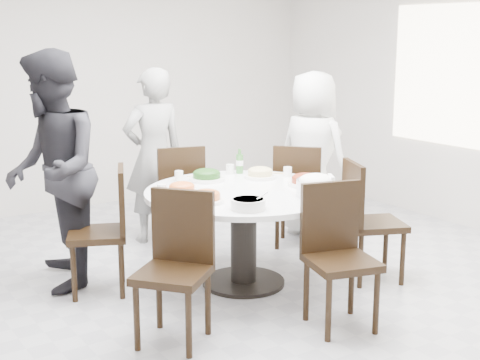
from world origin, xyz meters
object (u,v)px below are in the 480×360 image
soup_bowl (248,204)px  chair_ne (299,195)px  diner_right (312,155)px  diner_middle (154,156)px  diner_left (52,171)px  rice_bowl (316,188)px  chair_se (375,221)px  chair_n (177,196)px  chair_sw (172,271)px  chair_nw (97,231)px  beverage_bottle (240,161)px  chair_s (342,259)px  dining_table (244,238)px

soup_bowl → chair_ne: bearing=39.0°
diner_right → diner_middle: size_ratio=0.97×
diner_left → rice_bowl: (1.54, -1.22, -0.09)m
diner_right → diner_middle: diner_middle is taller
chair_ne → diner_middle: size_ratio=0.59×
chair_ne → chair_se: (-0.05, -1.01, 0.00)m
chair_n → diner_middle: 0.45m
chair_n → diner_middle: (-0.08, 0.30, 0.33)m
chair_sw → chair_se: 1.85m
chair_nw → chair_sw: size_ratio=1.00×
chair_ne → diner_right: (0.31, 0.19, 0.31)m
soup_bowl → beverage_bottle: (0.61, 1.02, 0.07)m
chair_sw → chair_s: (1.03, -0.41, 0.00)m
chair_n → beverage_bottle: size_ratio=4.54×
chair_ne → chair_nw: 1.97m
beverage_bottle → chair_n: bearing=116.9°
chair_nw → rice_bowl: 1.65m
diner_left → beverage_bottle: bearing=98.4°
diner_right → chair_s: bearing=130.4°
chair_ne → soup_bowl: (-1.26, -1.02, 0.31)m
beverage_bottle → chair_nw: bearing=-177.1°
chair_sw → rice_bowl: bearing=56.6°
dining_table → rice_bowl: bearing=-54.2°
chair_nw → rice_bowl: chair_nw is taller
chair_nw → chair_s: 1.83m
chair_se → rice_bowl: (-0.59, 0.02, 0.34)m
diner_left → chair_s: bearing=53.3°
chair_se → diner_left: (-2.13, 1.24, 0.43)m
chair_s → diner_left: 2.24m
chair_ne → chair_s: (-0.87, -1.54, 0.00)m
chair_sw → soup_bowl: 0.72m
chair_n → soup_bowl: size_ratio=4.00×
chair_ne → beverage_bottle: beverage_bottle is taller
dining_table → chair_s: chair_s is taller
chair_n → soup_bowl: chair_n is taller
chair_nw → rice_bowl: bearing=78.9°
chair_n → chair_s: (0.07, -2.12, 0.00)m
chair_s → chair_nw: bearing=141.6°
rice_bowl → beverage_bottle: bearing=90.5°
chair_se → diner_left: diner_left is taller
chair_se → diner_left: size_ratio=0.53×
chair_sw → diner_right: (2.21, 1.32, 0.31)m
chair_n → dining_table: bearing=104.0°
dining_table → diner_right: (1.28, 0.73, 0.41)m
diner_left → beverage_bottle: size_ratio=8.64×
diner_left → chair_se: bearing=76.6°
chair_n → chair_s: 2.12m
chair_n → chair_nw: (-1.02, -0.64, 0.00)m
chair_ne → rice_bowl: 1.23m
chair_n → diner_right: diner_right is taller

